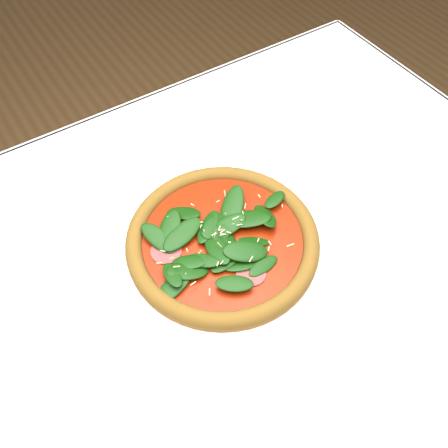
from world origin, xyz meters
TOP-DOWN VIEW (x-y plane):
  - ground at (0.00, 0.00)m, footprint 6.00×6.00m
  - dining_table at (0.00, 0.00)m, footprint 1.21×0.81m
  - plate at (0.06, 0.03)m, footprint 0.32×0.32m
  - pizza at (0.06, 0.03)m, footprint 0.30×0.30m
  - saucer_far at (0.46, 0.13)m, footprint 0.15×0.15m

SIDE VIEW (x-z plane):
  - ground at x=0.00m, z-range 0.00..0.00m
  - dining_table at x=0.00m, z-range 0.27..1.02m
  - saucer_far at x=0.46m, z-range 0.75..0.76m
  - plate at x=0.06m, z-range 0.75..0.76m
  - pizza at x=0.06m, z-range 0.76..0.79m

